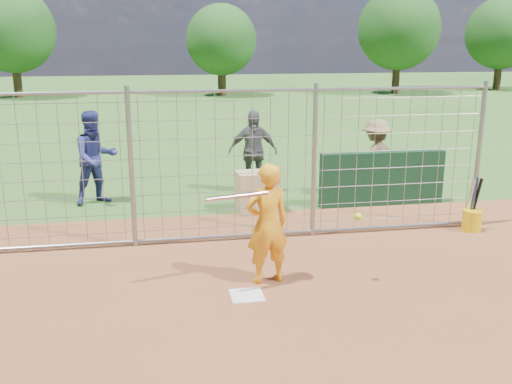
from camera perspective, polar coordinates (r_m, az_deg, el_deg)
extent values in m
plane|color=#2D591E|center=(7.83, -1.16, -9.76)|extent=(100.00, 100.00, 0.00)
cube|color=silver|center=(7.65, -0.92, -10.31)|extent=(0.43, 0.43, 0.02)
cube|color=#11381E|center=(11.86, 12.50, 1.30)|extent=(2.60, 0.20, 1.10)
imported|color=orange|center=(7.78, 1.13, -3.22)|extent=(0.68, 0.52, 1.69)
imported|color=navy|center=(12.08, -15.75, 3.32)|extent=(1.15, 1.05, 1.92)
imported|color=#505154|center=(12.46, -0.32, 4.03)|extent=(1.10, 0.51, 1.83)
imported|color=#8A6B4B|center=(12.29, 11.87, 3.21)|extent=(1.26, 1.07, 1.69)
cube|color=tan|center=(11.16, 0.15, 0.03)|extent=(0.83, 0.60, 0.80)
cylinder|color=silver|center=(7.31, -1.90, -0.41)|extent=(0.85, 0.27, 0.06)
sphere|color=#BBED19|center=(7.80, 10.17, -2.42)|extent=(0.10, 0.10, 0.10)
cylinder|color=#E3B70B|center=(10.77, 20.78, -2.69)|extent=(0.34, 0.34, 0.38)
cylinder|color=silver|center=(10.69, 20.59, -0.79)|extent=(0.10, 0.30, 0.83)
cylinder|color=navy|center=(10.73, 20.91, -0.77)|extent=(0.06, 0.17, 0.85)
cylinder|color=black|center=(10.75, 21.14, -0.75)|extent=(0.06, 0.27, 0.84)
cylinder|color=gray|center=(9.25, -12.37, 2.28)|extent=(0.08, 0.08, 2.60)
cylinder|color=gray|center=(9.60, 5.82, 3.00)|extent=(0.08, 0.08, 2.60)
cylinder|color=gray|center=(10.80, 21.36, 3.39)|extent=(0.08, 0.08, 2.60)
cylinder|color=gray|center=(9.13, -3.22, 10.06)|extent=(9.00, 0.05, 0.05)
cylinder|color=gray|center=(9.64, -3.01, -4.42)|extent=(9.00, 0.05, 0.05)
cube|color=gray|center=(9.32, -3.11, 2.38)|extent=(9.00, 0.02, 2.50)
cylinder|color=#3F2B19|center=(36.95, -22.80, 10.67)|extent=(0.50, 0.50, 2.52)
sphere|color=#26561E|center=(36.90, -23.21, 14.67)|extent=(4.90, 4.90, 4.90)
cylinder|color=#3F2B19|center=(35.34, -3.44, 11.35)|extent=(0.50, 0.50, 2.16)
sphere|color=#26561E|center=(35.27, -3.50, 14.95)|extent=(4.20, 4.20, 4.20)
cylinder|color=#3F2B19|center=(37.73, 13.83, 11.51)|extent=(0.50, 0.50, 2.59)
sphere|color=#26561E|center=(37.69, 14.09, 15.55)|extent=(5.04, 5.04, 5.04)
cylinder|color=#3F2B19|center=(42.84, 23.04, 11.03)|extent=(0.50, 0.50, 2.45)
sphere|color=#26561E|center=(42.80, 23.39, 14.38)|extent=(4.76, 4.76, 4.76)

